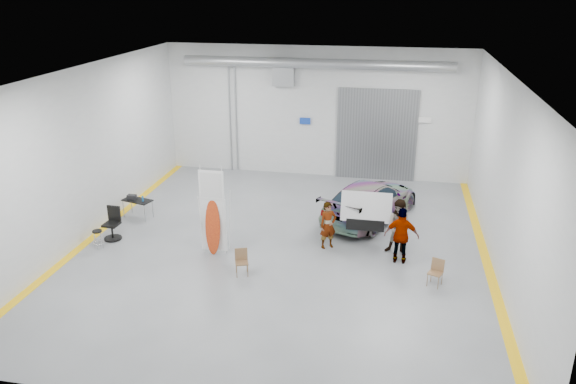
% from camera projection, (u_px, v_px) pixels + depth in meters
% --- Properties ---
extents(ground, '(16.00, 16.00, 0.00)m').
position_uv_depth(ground, '(281.00, 248.00, 19.44)').
color(ground, slate).
rests_on(ground, ground).
extents(room_shell, '(14.02, 16.18, 6.01)m').
position_uv_depth(room_shell, '(300.00, 118.00, 19.99)').
color(room_shell, silver).
rests_on(room_shell, ground).
extents(sedan_car, '(4.01, 5.52, 1.48)m').
position_uv_depth(sedan_car, '(370.00, 200.00, 21.61)').
color(sedan_car, white).
rests_on(sedan_car, ground).
extents(person_a, '(0.73, 0.66, 1.67)m').
position_uv_depth(person_a, '(328.00, 225.00, 19.18)').
color(person_a, '#8A6C4B').
rests_on(person_a, ground).
extents(person_b, '(1.05, 0.87, 1.93)m').
position_uv_depth(person_b, '(400.00, 227.00, 18.71)').
color(person_b, slate).
rests_on(person_b, ground).
extents(person_c, '(1.14, 0.54, 1.91)m').
position_uv_depth(person_c, '(402.00, 236.00, 18.12)').
color(person_c, brown).
rests_on(person_c, ground).
extents(surfboard_display, '(0.89, 0.25, 3.13)m').
position_uv_depth(surfboard_display, '(213.00, 219.00, 18.61)').
color(surfboard_display, white).
rests_on(surfboard_display, ground).
extents(folding_chair_near, '(0.50, 0.53, 0.83)m').
position_uv_depth(folding_chair_near, '(242.00, 267.00, 17.57)').
color(folding_chair_near, brown).
rests_on(folding_chair_near, ground).
extents(folding_chair_far, '(0.51, 0.54, 0.83)m').
position_uv_depth(folding_chair_far, '(435.00, 278.00, 16.95)').
color(folding_chair_far, brown).
rests_on(folding_chair_far, ground).
extents(shop_stool, '(0.34, 0.34, 0.67)m').
position_uv_depth(shop_stool, '(98.00, 240.00, 19.27)').
color(shop_stool, black).
rests_on(shop_stool, ground).
extents(work_table, '(1.25, 0.85, 0.93)m').
position_uv_depth(work_table, '(136.00, 200.00, 21.73)').
color(work_table, gray).
rests_on(work_table, ground).
extents(office_chair, '(0.63, 0.63, 1.17)m').
position_uv_depth(office_chair, '(113.00, 225.00, 19.96)').
color(office_chair, black).
rests_on(office_chair, ground).
extents(trunk_lid, '(1.73, 1.05, 0.04)m').
position_uv_depth(trunk_lid, '(368.00, 204.00, 19.23)').
color(trunk_lid, silver).
rests_on(trunk_lid, sedan_car).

